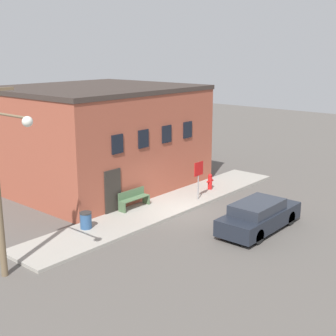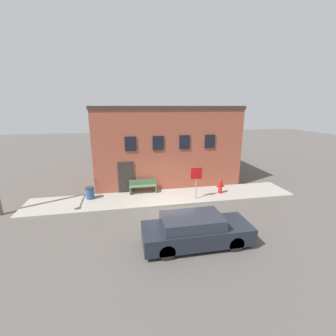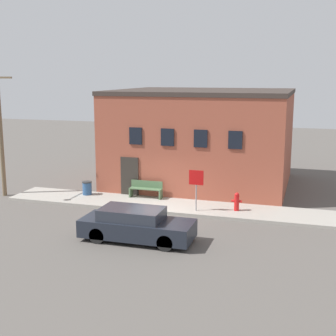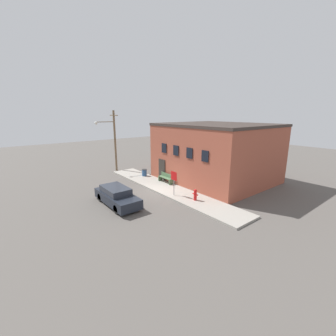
% 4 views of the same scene
% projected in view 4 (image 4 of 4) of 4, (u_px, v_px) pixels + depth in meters
% --- Properties ---
extents(ground_plane, '(80.00, 80.00, 0.00)m').
position_uv_depth(ground_plane, '(155.00, 192.00, 19.35)').
color(ground_plane, '#56514C').
extents(sidewalk, '(16.53, 2.55, 0.14)m').
position_uv_depth(sidewalk, '(167.00, 188.00, 20.11)').
color(sidewalk, '#9E998E').
rests_on(sidewalk, ground).
extents(brick_building, '(10.15, 9.00, 5.66)m').
position_uv_depth(brick_building, '(216.00, 152.00, 22.38)').
color(brick_building, '#9E4C38').
rests_on(brick_building, ground).
extents(fire_hydrant, '(0.50, 0.24, 0.88)m').
position_uv_depth(fire_hydrant, '(195.00, 195.00, 17.14)').
color(fire_hydrant, red).
rests_on(fire_hydrant, sidewalk).
extents(stop_sign, '(0.70, 0.06, 1.97)m').
position_uv_depth(stop_sign, '(174.00, 179.00, 17.98)').
color(stop_sign, gray).
rests_on(stop_sign, sidewalk).
extents(bench, '(1.75, 0.44, 0.89)m').
position_uv_depth(bench, '(166.00, 178.00, 21.53)').
color(bench, '#4C6B47').
rests_on(bench, sidewalk).
extents(trash_bin, '(0.52, 0.52, 0.73)m').
position_uv_depth(trash_bin, '(144.00, 172.00, 23.82)').
color(trash_bin, '#2D517F').
rests_on(trash_bin, sidewalk).
extents(utility_pole, '(1.80, 2.37, 6.95)m').
position_uv_depth(utility_pole, '(113.00, 138.00, 25.71)').
color(utility_pole, brown).
rests_on(utility_pole, ground).
extents(parked_car, '(4.53, 1.70, 1.33)m').
position_uv_depth(parked_car, '(117.00, 196.00, 16.64)').
color(parked_car, black).
rests_on(parked_car, ground).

